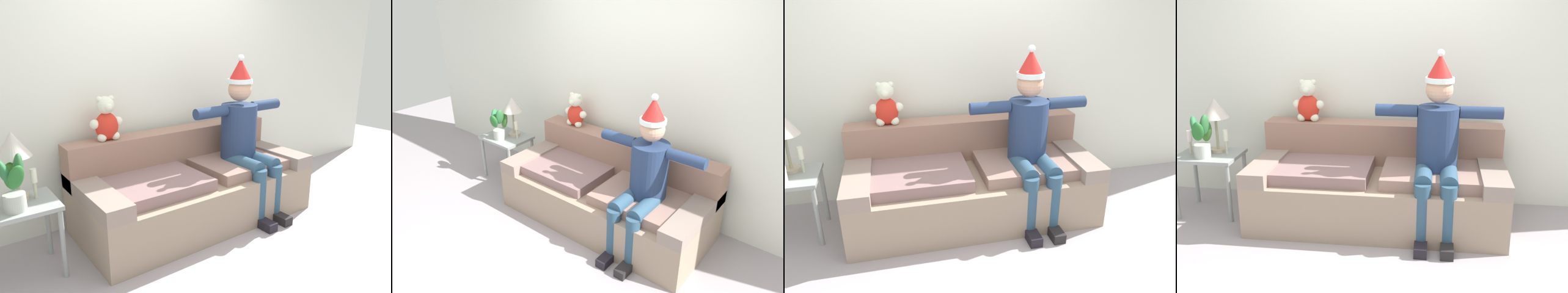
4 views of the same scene
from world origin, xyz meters
The scene contains 9 objects.
ground_plane centered at (0.00, 0.00, 0.00)m, with size 10.00×10.00×0.00m, color #A299A0.
back_wall centered at (0.00, 1.55, 1.35)m, with size 7.00×0.10×2.70m, color white.
couch centered at (0.00, 1.00, 0.32)m, with size 2.13×0.94×0.81m.
person_seated centered at (0.49, 0.84, 0.76)m, with size 1.02×0.77×1.51m.
teddy_bear centered at (-0.68, 1.30, 0.98)m, with size 0.29×0.17×0.38m.
side_table centered at (-1.52, 0.97, 0.46)m, with size 0.55×0.43×0.55m.
table_lamp centered at (-1.47, 1.05, 0.93)m, with size 0.24×0.24×0.49m.
potted_plant centered at (-1.52, 0.87, 0.74)m, with size 0.19×0.27×0.39m.
candle_short centered at (-1.37, 1.01, 0.69)m, with size 0.04×0.04×0.22m.
Camera 1 is at (-1.91, -1.66, 1.65)m, focal length 34.61 mm.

